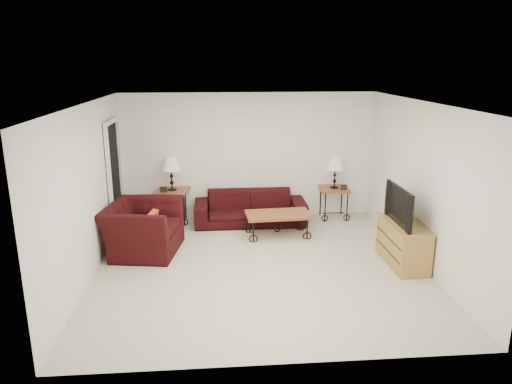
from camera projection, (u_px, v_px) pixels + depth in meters
ground at (260, 266)px, 7.38m from camera, size 5.00×5.00×0.00m
wall_back at (248, 156)px, 9.45m from camera, size 5.00×0.02×2.50m
wall_front at (283, 254)px, 4.65m from camera, size 5.00×0.02×2.50m
wall_left at (88, 192)px, 6.85m from camera, size 0.02×5.00×2.50m
wall_right at (422, 185)px, 7.25m from camera, size 0.02×5.00×2.50m
ceiling at (260, 103)px, 6.72m from camera, size 5.00×5.00×0.00m
doorway at (115, 180)px, 8.50m from camera, size 0.08×0.94×2.04m
sofa at (250, 208)px, 9.24m from camera, size 2.16×0.84×0.63m
side_table_left at (173, 206)px, 9.29m from camera, size 0.69×0.69×0.66m
side_table_right at (334, 203)px, 9.55m from camera, size 0.63×0.63×0.63m
lamp_left at (171, 173)px, 9.11m from camera, size 0.43×0.43×0.66m
lamp_right at (335, 172)px, 9.38m from camera, size 0.39×0.39×0.63m
photo_frame_left at (163, 189)px, 9.03m from camera, size 0.13×0.02×0.11m
photo_frame_right at (344, 187)px, 9.32m from camera, size 0.13×0.05×0.11m
coffee_table at (278, 225)px, 8.58m from camera, size 1.19×0.70×0.43m
armchair at (143, 228)px, 7.82m from camera, size 1.30×1.43×0.82m
throw_pillow at (151, 223)px, 7.75m from camera, size 0.16×0.38×0.37m
tv_stand at (403, 244)px, 7.37m from camera, size 0.47×1.12×0.67m
television at (405, 205)px, 7.20m from camera, size 0.13×1.00×0.58m
backpack at (294, 216)px, 9.14m from camera, size 0.35×0.30×0.40m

